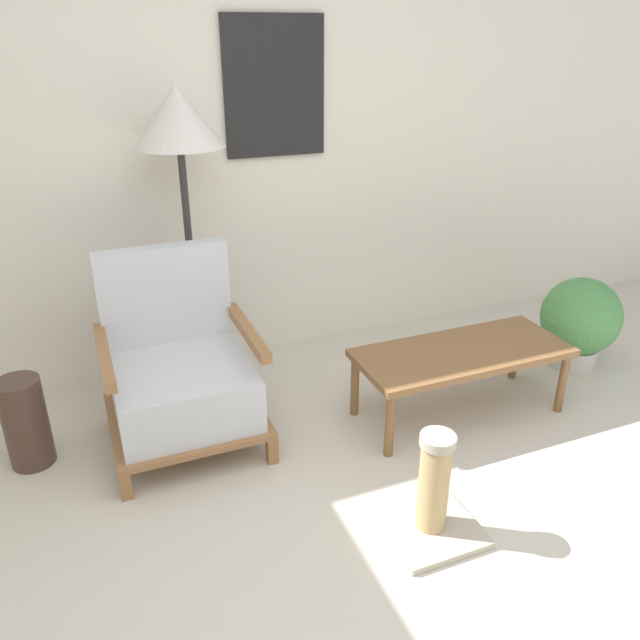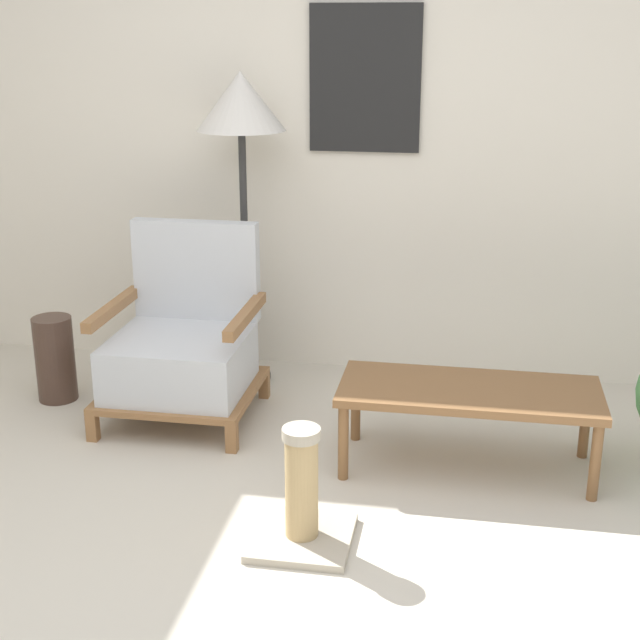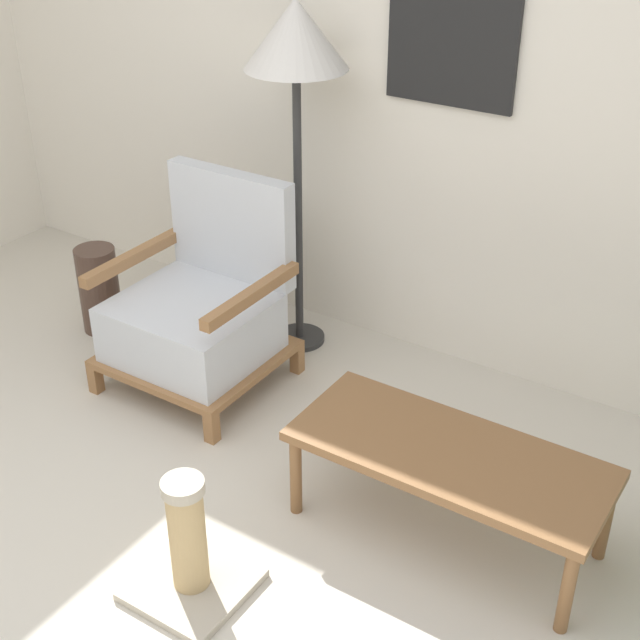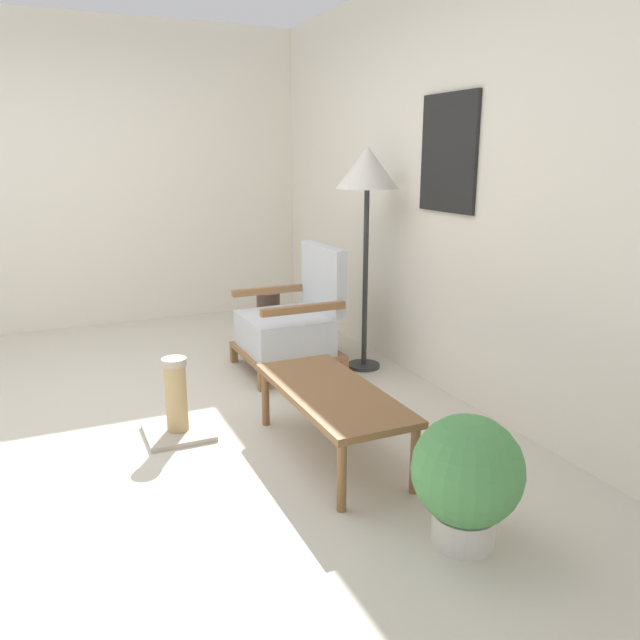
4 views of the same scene
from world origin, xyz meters
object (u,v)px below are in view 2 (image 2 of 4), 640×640
Objects in this scene: armchair at (183,348)px; vase at (55,359)px; scratching_post at (302,503)px; coffee_table at (469,397)px; floor_lamp at (241,113)px.

armchair is 0.71m from vase.
armchair is at bearing 127.57° from scratching_post.
vase is 1.83m from scratching_post.
scratching_post is (0.77, -1.01, -0.19)m from armchair.
armchair is 0.83× the size of coffee_table.
floor_lamp is (0.18, 0.50, 1.05)m from armchair.
scratching_post is (0.59, -1.51, -1.24)m from floor_lamp.
coffee_table is at bearing -10.65° from vase.
armchair reaches higher than vase.
vase is (-0.88, -0.43, -1.18)m from floor_lamp.
floor_lamp is 3.69× the size of vase.
vase is 0.95× the size of scratching_post.
coffee_table is 2.51× the size of vase.
coffee_table is (1.36, -0.32, -0.02)m from armchair.
floor_lamp is at bearing 111.38° from scratching_post.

